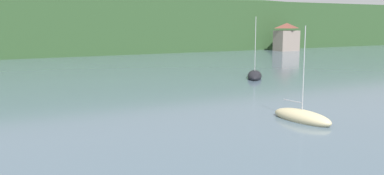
# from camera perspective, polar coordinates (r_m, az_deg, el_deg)

# --- Properties ---
(wooded_hillside) EXTENTS (352.00, 61.63, 23.61)m
(wooded_hillside) POSITION_cam_1_polar(r_m,az_deg,el_deg) (127.46, -11.90, 7.91)
(wooded_hillside) COLOR #2D4C28
(wooded_hillside) RESTS_ON ground_plane
(shore_building_eastcentral) EXTENTS (5.87, 3.98, 6.97)m
(shore_building_eastcentral) POSITION_cam_1_polar(r_m,az_deg,el_deg) (108.06, 12.80, 6.70)
(shore_building_eastcentral) COLOR gray
(shore_building_eastcentral) RESTS_ON ground_plane
(sailboat_mid_3) EXTENTS (2.19, 5.16, 7.09)m
(sailboat_mid_3) POSITION_cam_1_polar(r_m,az_deg,el_deg) (31.02, 14.79, -3.96)
(sailboat_mid_3) COLOR #CCBC8E
(sailboat_mid_3) RESTS_ON ground_plane
(sailboat_far_7) EXTENTS (5.10, 5.90, 8.12)m
(sailboat_far_7) POSITION_cam_1_polar(r_m,az_deg,el_deg) (53.75, 8.56, 1.61)
(sailboat_far_7) COLOR black
(sailboat_far_7) RESTS_ON ground_plane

